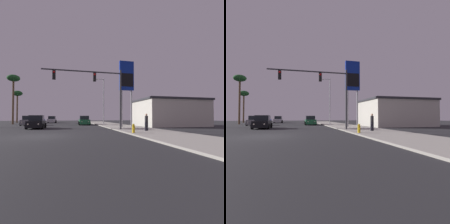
# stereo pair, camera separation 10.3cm
# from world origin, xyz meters

# --- Properties ---
(ground_plane) EXTENTS (120.00, 120.00, 0.00)m
(ground_plane) POSITION_xyz_m (0.00, 0.00, 0.00)
(ground_plane) COLOR #28282B
(sidewalk_right) EXTENTS (5.00, 60.00, 0.12)m
(sidewalk_right) POSITION_xyz_m (9.50, 10.00, 0.06)
(sidewalk_right) COLOR #9E998E
(sidewalk_right) RESTS_ON ground
(building_gas_station) EXTENTS (10.30, 8.30, 4.30)m
(building_gas_station) POSITION_xyz_m (18.00, 11.39, 2.16)
(building_gas_station) COLOR beige
(building_gas_station) RESTS_ON ground
(car_grey) EXTENTS (2.04, 4.33, 1.68)m
(car_grey) POSITION_xyz_m (-4.76, 18.94, 0.76)
(car_grey) COLOR slate
(car_grey) RESTS_ON ground
(car_black) EXTENTS (2.04, 4.33, 1.68)m
(car_black) POSITION_xyz_m (-1.88, 9.68, 0.76)
(car_black) COLOR black
(car_black) RESTS_ON ground
(car_silver) EXTENTS (2.04, 4.33, 1.68)m
(car_silver) POSITION_xyz_m (-1.97, 31.66, 0.76)
(car_silver) COLOR #B7B7BC
(car_silver) RESTS_ON ground
(car_green) EXTENTS (2.04, 4.31, 1.68)m
(car_green) POSITION_xyz_m (4.86, 18.49, 0.76)
(car_green) COLOR #195933
(car_green) RESTS_ON ground
(car_blue) EXTENTS (2.04, 4.33, 1.68)m
(car_blue) POSITION_xyz_m (-4.61, 30.98, 0.76)
(car_blue) COLOR navy
(car_blue) RESTS_ON ground
(traffic_light_mast) EXTENTS (8.27, 0.36, 6.50)m
(traffic_light_mast) POSITION_xyz_m (5.15, 4.11, 4.78)
(traffic_light_mast) COLOR #38383D
(traffic_light_mast) RESTS_ON sidewalk_right
(street_lamp) EXTENTS (1.74, 0.24, 9.00)m
(street_lamp) POSITION_xyz_m (8.69, 19.95, 5.12)
(street_lamp) COLOR #99999E
(street_lamp) RESTS_ON sidewalk_right
(gas_station_sign) EXTENTS (2.00, 0.42, 9.00)m
(gas_station_sign) POSITION_xyz_m (9.77, 8.55, 6.62)
(gas_station_sign) COLOR #99999E
(gas_station_sign) RESTS_ON sidewalk_right
(fire_hydrant) EXTENTS (0.24, 0.34, 0.76)m
(fire_hydrant) POSITION_xyz_m (7.44, -0.10, 0.49)
(fire_hydrant) COLOR gold
(fire_hydrant) RESTS_ON sidewalk_right
(pedestrian_on_sidewalk) EXTENTS (0.34, 0.32, 1.67)m
(pedestrian_on_sidewalk) POSITION_xyz_m (9.46, 1.65, 1.03)
(pedestrian_on_sidewalk) COLOR #23232D
(pedestrian_on_sidewalk) RESTS_ON sidewalk_right
(palm_tree_far) EXTENTS (2.40, 2.40, 8.07)m
(palm_tree_far) POSITION_xyz_m (-10.49, 34.00, 6.99)
(palm_tree_far) COLOR brown
(palm_tree_far) RESTS_ON ground
(palm_tree_mid) EXTENTS (2.40, 2.40, 9.85)m
(palm_tree_mid) POSITION_xyz_m (-8.62, 24.00, 8.56)
(palm_tree_mid) COLOR brown
(palm_tree_mid) RESTS_ON ground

